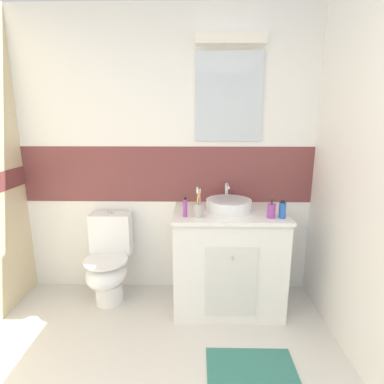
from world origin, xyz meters
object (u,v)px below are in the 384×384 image
object	(u,v)px
toothbrush_cup	(198,209)
lotion_bottle_short	(282,210)
toilet	(109,262)
soap_dispenser	(271,211)
sink_basin	(229,204)
toothpaste_tube_upright	(185,208)

from	to	relation	value
toothbrush_cup	lotion_bottle_short	bearing A→B (deg)	-1.10
toilet	lotion_bottle_short	distance (m)	1.54
toilet	soap_dispenser	xyz separation A→B (m)	(1.34, -0.22, 0.54)
toilet	lotion_bottle_short	xyz separation A→B (m)	(1.42, -0.23, 0.55)
sink_basin	toothbrush_cup	distance (m)	0.32
soap_dispenser	toilet	bearing A→B (deg)	170.52
toilet	toothpaste_tube_upright	distance (m)	0.91
soap_dispenser	toothpaste_tube_upright	distance (m)	0.65
toilet	toothbrush_cup	xyz separation A→B (m)	(0.78, -0.21, 0.55)
sink_basin	soap_dispenser	distance (m)	0.36
toothbrush_cup	lotion_bottle_short	xyz separation A→B (m)	(0.64, -0.01, 0.00)
toilet	soap_dispenser	world-z (taller)	soap_dispenser
toothbrush_cup	soap_dispenser	bearing A→B (deg)	-0.99
sink_basin	toothpaste_tube_upright	world-z (taller)	sink_basin
toilet	toothbrush_cup	distance (m)	0.98
sink_basin	toothpaste_tube_upright	bearing A→B (deg)	-152.22
sink_basin	toothbrush_cup	bearing A→B (deg)	-142.81
toilet	soap_dispenser	distance (m)	1.46
sink_basin	toothpaste_tube_upright	distance (m)	0.40
lotion_bottle_short	toothbrush_cup	bearing A→B (deg)	178.90
toilet	lotion_bottle_short	world-z (taller)	lotion_bottle_short
toothpaste_tube_upright	toilet	bearing A→B (deg)	163.10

